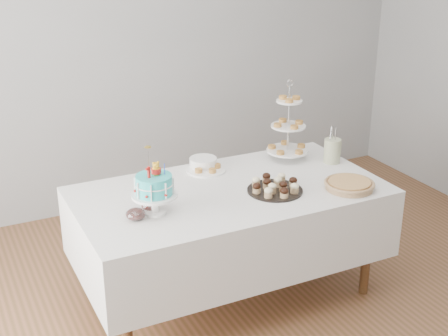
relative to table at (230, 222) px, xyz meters
name	(u,v)px	position (x,y,z in m)	size (l,w,h in m)	color
floor	(251,319)	(0.00, -0.30, -0.54)	(5.00, 5.00, 0.00)	brown
walls	(255,112)	(0.00, -0.30, 0.81)	(5.04, 4.04, 2.70)	gray
table	(230,222)	(0.00, 0.00, 0.00)	(1.92, 1.02, 0.77)	silver
birthday_cake	(155,196)	(-0.54, -0.12, 0.34)	(0.26, 0.26, 0.40)	white
cupcake_tray	(275,186)	(0.24, -0.15, 0.27)	(0.35, 0.35, 0.08)	black
pie	(349,184)	(0.67, -0.32, 0.26)	(0.31, 0.31, 0.05)	tan
tiered_stand	(288,126)	(0.60, 0.30, 0.46)	(0.29, 0.29, 0.57)	silver
plate_stack	(203,163)	(0.00, 0.40, 0.26)	(0.18, 0.18, 0.07)	white
pastry_plate	(206,168)	(0.00, 0.34, 0.24)	(0.27, 0.27, 0.04)	white
jam_bowl_a	(136,214)	(-0.66, -0.14, 0.26)	(0.11, 0.11, 0.07)	silver
jam_bowl_b	(150,205)	(-0.54, -0.05, 0.26)	(0.11, 0.11, 0.06)	silver
utensil_pitcher	(332,150)	(0.84, 0.10, 0.32)	(0.12, 0.11, 0.26)	beige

